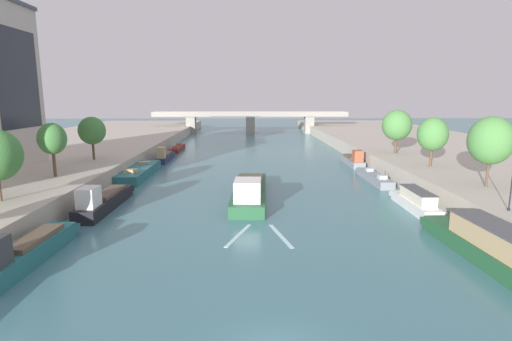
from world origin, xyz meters
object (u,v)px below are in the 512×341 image
(tree_right_far, at_px, (491,141))
(lamppost_right_bank, at_px, (512,181))
(moored_boat_right_downstream, at_px, (499,250))
(moored_boat_left_midway, at_px, (24,252))
(moored_boat_right_lone, at_px, (353,160))
(moored_boat_right_end, at_px, (415,201))
(moored_boat_left_second, at_px, (104,200))
(moored_boat_right_gap_after, at_px, (374,177))
(bridge_far, at_px, (250,120))
(tree_left_by_lamp, at_px, (52,139))
(tree_left_far, at_px, (92,131))
(moored_boat_left_lone, at_px, (178,148))
(tree_right_midway, at_px, (397,125))
(moored_boat_left_gap_after, at_px, (165,156))
(barge_midriver, at_px, (250,191))
(moored_boat_left_far, at_px, (140,172))
(tree_right_end_of_row, at_px, (433,134))

(tree_right_far, distance_m, lamppost_right_bank, 9.64)
(moored_boat_right_downstream, bearing_deg, lamppost_right_bank, 53.19)
(moored_boat_left_midway, bearing_deg, moored_boat_right_lone, 50.41)
(tree_right_far, bearing_deg, moored_boat_right_end, 179.33)
(moored_boat_left_second, height_order, moored_boat_right_lone, moored_boat_left_second)
(moored_boat_right_gap_after, bearing_deg, bridge_far, 102.76)
(moored_boat_right_gap_after, bearing_deg, moored_boat_left_second, -157.72)
(tree_left_by_lamp, relative_size, bridge_far, 0.10)
(tree_left_far, bearing_deg, moored_boat_right_downstream, -39.82)
(moored_boat_left_lone, xyz_separation_m, tree_right_midway, (39.56, -22.38, 6.57))
(lamppost_right_bank, bearing_deg, moored_boat_right_downstream, -126.81)
(moored_boat_left_gap_after, xyz_separation_m, tree_right_midway, (39.53, -8.39, 6.24))
(moored_boat_left_gap_after, height_order, tree_right_midway, tree_right_midway)
(tree_left_by_lamp, bearing_deg, tree_right_midway, 21.00)
(moored_boat_right_gap_after, bearing_deg, barge_midriver, -150.91)
(moored_boat_left_midway, distance_m, bridge_far, 102.61)
(moored_boat_right_downstream, distance_m, moored_boat_right_lone, 42.29)
(moored_boat_right_end, distance_m, moored_boat_right_gap_after, 14.41)
(moored_boat_right_gap_after, distance_m, moored_boat_right_lone, 13.57)
(moored_boat_left_midway, bearing_deg, tree_right_far, 18.01)
(barge_midriver, height_order, moored_boat_left_far, barge_midriver)
(moored_boat_right_downstream, distance_m, tree_right_far, 17.18)
(moored_boat_right_lone, xyz_separation_m, tree_right_midway, (6.08, -3.37, 6.23))
(moored_boat_right_lone, height_order, tree_left_by_lamp, tree_left_by_lamp)
(barge_midriver, bearing_deg, moored_boat_left_far, 139.14)
(moored_boat_left_far, height_order, tree_left_far, tree_left_far)
(moored_boat_left_far, relative_size, moored_boat_right_end, 1.54)
(moored_boat_right_gap_after, xyz_separation_m, bridge_far, (-16.63, 73.44, 3.86))
(moored_boat_left_far, bearing_deg, bridge_far, 76.03)
(moored_boat_right_lone, xyz_separation_m, tree_left_by_lamp, (-40.98, -21.43, 6.00))
(tree_right_midway, height_order, lamppost_right_bank, tree_right_midway)
(moored_boat_left_lone, xyz_separation_m, tree_left_far, (-7.72, -27.70, 6.22))
(moored_boat_left_second, relative_size, moored_boat_right_gap_after, 1.07)
(moored_boat_left_second, height_order, moored_boat_left_far, moored_boat_left_second)
(moored_boat_left_lone, relative_size, tree_right_far, 1.50)
(moored_boat_right_gap_after, bearing_deg, tree_right_midway, 56.90)
(tree_right_end_of_row, bearing_deg, barge_midriver, -162.98)
(moored_boat_left_midway, relative_size, tree_left_far, 1.89)
(tree_right_end_of_row, bearing_deg, tree_left_by_lamp, -173.28)
(moored_boat_left_far, distance_m, tree_right_end_of_row, 41.57)
(barge_midriver, distance_m, moored_boat_right_lone, 29.51)
(moored_boat_left_gap_after, height_order, tree_left_far, tree_left_far)
(moored_boat_left_midway, relative_size, tree_left_by_lamp, 1.91)
(barge_midriver, distance_m, moored_boat_left_midway, 24.06)
(moored_boat_left_far, bearing_deg, tree_right_far, -24.71)
(barge_midriver, xyz_separation_m, tree_right_midway, (24.17, 19.94, 6.08))
(tree_left_far, bearing_deg, moored_boat_right_end, -25.48)
(moored_boat_left_lone, distance_m, tree_left_far, 29.42)
(moored_boat_left_gap_after, height_order, tree_left_by_lamp, tree_left_by_lamp)
(moored_boat_right_gap_after, distance_m, tree_left_by_lamp, 41.66)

